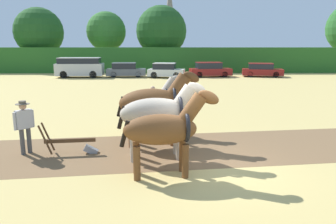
# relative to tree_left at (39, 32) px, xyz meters

# --- Properties ---
(ground_plane) EXTENTS (240.00, 240.00, 0.00)m
(ground_plane) POSITION_rel_tree_left_xyz_m (17.64, -35.34, -5.05)
(ground_plane) COLOR tan
(plowed_furrow_strip) EXTENTS (26.59, 6.92, 0.01)m
(plowed_furrow_strip) POSITION_rel_tree_left_xyz_m (12.09, -34.27, -5.05)
(plowed_furrow_strip) COLOR brown
(plowed_furrow_strip) RESTS_ON ground
(hedgerow) EXTENTS (70.79, 1.29, 3.11)m
(hedgerow) POSITION_rel_tree_left_xyz_m (17.64, -3.09, -3.50)
(hedgerow) COLOR #286023
(hedgerow) RESTS_ON ground
(tree_left) EXTENTS (6.32, 6.32, 8.22)m
(tree_left) POSITION_rel_tree_left_xyz_m (0.00, 0.00, 0.00)
(tree_left) COLOR brown
(tree_left) RESTS_ON ground
(tree_center_left) EXTENTS (5.26, 5.26, 7.81)m
(tree_center_left) POSITION_rel_tree_left_xyz_m (8.62, 1.17, 0.11)
(tree_center_left) COLOR #423323
(tree_center_left) RESTS_ON ground
(tree_center) EXTENTS (6.70, 6.70, 8.56)m
(tree_center) POSITION_rel_tree_left_xyz_m (16.03, 0.60, 0.15)
(tree_center) COLOR brown
(tree_center) RESTS_ON ground
(church_spire) EXTENTS (2.32, 2.32, 15.06)m
(church_spire) POSITION_rel_tree_left_xyz_m (17.51, 22.55, 2.82)
(church_spire) COLOR gray
(church_spire) RESTS_ON ground
(draft_horse_lead_left) EXTENTS (2.69, 1.08, 2.38)m
(draft_horse_lead_left) POSITION_rel_tree_left_xyz_m (16.39, -35.90, -3.77)
(draft_horse_lead_left) COLOR brown
(draft_horse_lead_left) RESTS_ON ground
(draft_horse_lead_right) EXTENTS (2.78, 1.24, 2.42)m
(draft_horse_lead_right) POSITION_rel_tree_left_xyz_m (16.20, -34.49, -3.64)
(draft_horse_lead_right) COLOR #B2A38E
(draft_horse_lead_right) RESTS_ON ground
(draft_horse_trail_left) EXTENTS (2.94, 1.29, 2.63)m
(draft_horse_trail_left) POSITION_rel_tree_left_xyz_m (16.04, -33.07, -3.56)
(draft_horse_trail_left) COLOR brown
(draft_horse_trail_left) RESTS_ON ground
(draft_horse_trail_right) EXTENTS (2.62, 1.19, 2.36)m
(draft_horse_trail_right) POSITION_rel_tree_left_xyz_m (15.86, -31.65, -3.73)
(draft_horse_trail_right) COLOR #B2A38E
(draft_horse_trail_right) RESTS_ON ground
(plow) EXTENTS (1.82, 0.54, 1.13)m
(plow) POSITION_rel_tree_left_xyz_m (13.50, -34.09, -4.73)
(plow) COLOR #4C331E
(plow) RESTS_ON ground
(farmer_at_plow) EXTENTS (0.47, 0.53, 1.73)m
(farmer_at_plow) POSITION_rel_tree_left_xyz_m (11.92, -34.06, -4.04)
(farmer_at_plow) COLOR #4C4C4C
(farmer_at_plow) RESTS_ON ground
(farmer_beside_team) EXTENTS (0.57, 0.43, 1.63)m
(farmer_beside_team) POSITION_rel_tree_left_xyz_m (15.87, -29.63, -4.11)
(farmer_beside_team) COLOR #38332D
(farmer_beside_team) RESTS_ON ground
(parked_van) EXTENTS (5.01, 2.14, 2.10)m
(parked_van) POSITION_rel_tree_left_xyz_m (7.35, -8.85, -3.97)
(parked_van) COLOR #BCBCC1
(parked_van) RESTS_ON ground
(parked_car_left) EXTENTS (4.28, 1.91, 1.54)m
(parked_car_left) POSITION_rel_tree_left_xyz_m (12.20, -8.50, -4.32)
(parked_car_left) COLOR #565B66
(parked_car_left) RESTS_ON ground
(parked_car_center_left) EXTENTS (4.06, 2.39, 1.56)m
(parked_car_center_left) POSITION_rel_tree_left_xyz_m (16.57, -9.36, -4.31)
(parked_car_center_left) COLOR silver
(parked_car_center_left) RESTS_ON ground
(parked_car_center) EXTENTS (4.60, 2.15, 1.59)m
(parked_car_center) POSITION_rel_tree_left_xyz_m (21.38, -8.44, -4.30)
(parked_car_center) COLOR maroon
(parked_car_center) RESTS_ON ground
(parked_car_center_right) EXTENTS (4.55, 2.58, 1.47)m
(parked_car_center_right) POSITION_rel_tree_left_xyz_m (27.09, -8.34, -4.35)
(parked_car_center_right) COLOR maroon
(parked_car_center_right) RESTS_ON ground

